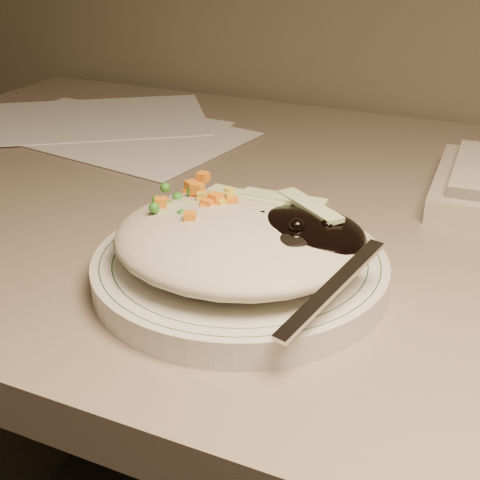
% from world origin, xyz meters
% --- Properties ---
extents(desk, '(1.40, 0.70, 0.74)m').
position_xyz_m(desk, '(0.00, 1.38, 0.54)').
color(desk, '#7E6E5B').
rests_on(desk, ground).
extents(plate, '(0.23, 0.23, 0.02)m').
position_xyz_m(plate, '(-0.10, 1.21, 0.75)').
color(plate, silver).
rests_on(plate, desk).
extents(plate_rim, '(0.22, 0.22, 0.00)m').
position_xyz_m(plate_rim, '(-0.10, 1.21, 0.76)').
color(plate_rim, '#144723').
rests_on(plate_rim, plate).
extents(meal, '(0.21, 0.19, 0.05)m').
position_xyz_m(meal, '(-0.10, 1.21, 0.78)').
color(meal, '#BEB49A').
rests_on(meal, plate).
extents(papers, '(0.42, 0.34, 0.00)m').
position_xyz_m(papers, '(-0.44, 1.51, 0.74)').
color(papers, white).
rests_on(papers, desk).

